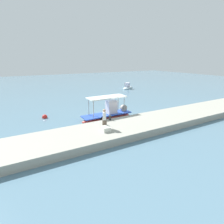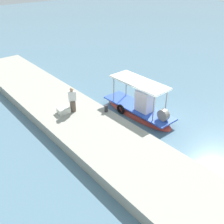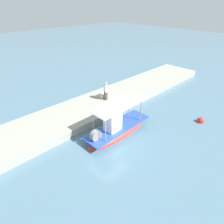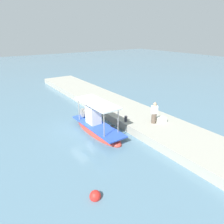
{
  "view_description": "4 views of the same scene",
  "coord_description": "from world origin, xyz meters",
  "px_view_note": "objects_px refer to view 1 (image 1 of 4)",
  "views": [
    {
      "loc": [
        -10.5,
        -17.69,
        6.64
      ],
      "look_at": [
        -1.53,
        -1.88,
        1.23
      ],
      "focal_mm": 29.33,
      "sensor_mm": 36.0,
      "label": 1
    },
    {
      "loc": [
        10.25,
        -12.29,
        9.67
      ],
      "look_at": [
        -1.72,
        -2.38,
        0.75
      ],
      "focal_mm": 42.7,
      "sensor_mm": 36.0,
      "label": 2
    },
    {
      "loc": [
        7.57,
        8.21,
        9.03
      ],
      "look_at": [
        -1.97,
        -1.69,
        1.01
      ],
      "focal_mm": 31.24,
      "sensor_mm": 36.0,
      "label": 3
    },
    {
      "loc": [
        -14.39,
        7.27,
        7.64
      ],
      "look_at": [
        -0.95,
        -1.98,
        1.24
      ],
      "focal_mm": 33.33,
      "sensor_mm": 36.0,
      "label": 4
    }
  ],
  "objects_px": {
    "main_fishing_boat": "(108,115)",
    "fisherman_near_bollard": "(104,120)",
    "cargo_crate": "(106,129)",
    "mooring_bollard": "(110,118)",
    "marker_buoy": "(45,117)",
    "moored_boat_near": "(128,87)"
  },
  "relations": [
    {
      "from": "main_fishing_boat",
      "to": "mooring_bollard",
      "type": "distance_m",
      "value": 2.46
    },
    {
      "from": "fisherman_near_bollard",
      "to": "mooring_bollard",
      "type": "distance_m",
      "value": 2.31
    },
    {
      "from": "fisherman_near_bollard",
      "to": "cargo_crate",
      "type": "distance_m",
      "value": 0.89
    },
    {
      "from": "mooring_bollard",
      "to": "cargo_crate",
      "type": "relative_size",
      "value": 0.6
    },
    {
      "from": "cargo_crate",
      "to": "marker_buoy",
      "type": "distance_m",
      "value": 9.08
    },
    {
      "from": "cargo_crate",
      "to": "moored_boat_near",
      "type": "relative_size",
      "value": 0.19
    },
    {
      "from": "mooring_bollard",
      "to": "main_fishing_boat",
      "type": "bearing_deg",
      "value": 66.86
    },
    {
      "from": "fisherman_near_bollard",
      "to": "cargo_crate",
      "type": "relative_size",
      "value": 2.22
    },
    {
      "from": "mooring_bollard",
      "to": "marker_buoy",
      "type": "xyz_separation_m",
      "value": [
        -5.25,
        5.99,
        -0.79
      ]
    },
    {
      "from": "main_fishing_boat",
      "to": "marker_buoy",
      "type": "bearing_deg",
      "value": 148.71
    },
    {
      "from": "main_fishing_boat",
      "to": "cargo_crate",
      "type": "xyz_separation_m",
      "value": [
        -2.62,
        -4.55,
        0.4
      ]
    },
    {
      "from": "main_fishing_boat",
      "to": "moored_boat_near",
      "type": "distance_m",
      "value": 21.39
    },
    {
      "from": "cargo_crate",
      "to": "marker_buoy",
      "type": "relative_size",
      "value": 1.36
    },
    {
      "from": "main_fishing_boat",
      "to": "marker_buoy",
      "type": "relative_size",
      "value": 10.33
    },
    {
      "from": "cargo_crate",
      "to": "fisherman_near_bollard",
      "type": "bearing_deg",
      "value": 73.27
    },
    {
      "from": "fisherman_near_bollard",
      "to": "mooring_bollard",
      "type": "xyz_separation_m",
      "value": [
        1.48,
        1.69,
        -0.55
      ]
    },
    {
      "from": "moored_boat_near",
      "to": "main_fishing_boat",
      "type": "bearing_deg",
      "value": -130.33
    },
    {
      "from": "main_fishing_boat",
      "to": "fisherman_near_bollard",
      "type": "distance_m",
      "value": 4.71
    },
    {
      "from": "fisherman_near_bollard",
      "to": "moored_boat_near",
      "type": "xyz_separation_m",
      "value": [
        16.27,
        20.22,
        -1.19
      ]
    },
    {
      "from": "mooring_bollard",
      "to": "marker_buoy",
      "type": "height_order",
      "value": "mooring_bollard"
    },
    {
      "from": "cargo_crate",
      "to": "marker_buoy",
      "type": "xyz_separation_m",
      "value": [
        -3.58,
        8.31,
        -0.74
      ]
    },
    {
      "from": "main_fishing_boat",
      "to": "fisherman_near_bollard",
      "type": "relative_size",
      "value": 3.43
    }
  ]
}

